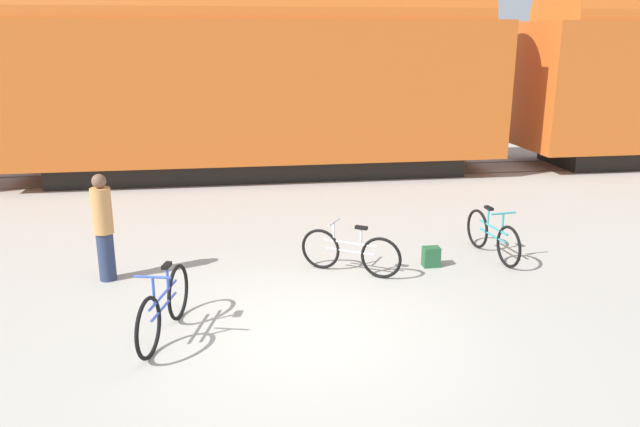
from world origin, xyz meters
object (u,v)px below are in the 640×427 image
at_px(freight_train, 258,67).
at_px(bicycle_silver, 350,252).
at_px(bicycle_teal, 492,236).
at_px(bicycle_blue, 164,307).
at_px(person_in_tan, 103,227).
at_px(backpack, 431,257).

distance_m(freight_train, bicycle_silver, 8.20).
bearing_deg(bicycle_teal, bicycle_blue, -157.45).
relative_size(bicycle_teal, bicycle_silver, 1.17).
bearing_deg(bicycle_silver, person_in_tan, 175.63).
distance_m(freight_train, person_in_tan, 8.22).
height_order(bicycle_teal, person_in_tan, person_in_tan).
distance_m(bicycle_silver, person_in_tan, 3.92).
distance_m(bicycle_teal, backpack, 1.26).
height_order(person_in_tan, backpack, person_in_tan).
bearing_deg(bicycle_silver, backpack, 4.08).
bearing_deg(bicycle_teal, backpack, -165.73).
xyz_separation_m(freight_train, bicycle_teal, (3.63, -7.32, -2.56)).
bearing_deg(bicycle_silver, bicycle_teal, 8.84).
height_order(freight_train, person_in_tan, freight_train).
bearing_deg(backpack, bicycle_teal, 14.27).
bearing_deg(freight_train, bicycle_teal, -63.62).
bearing_deg(bicycle_teal, person_in_tan, -179.02).
relative_size(freight_train, bicycle_blue, 23.06).
bearing_deg(person_in_tan, bicycle_blue, -174.06).
distance_m(freight_train, backpack, 8.46).
height_order(bicycle_teal, backpack, bicycle_teal).
height_order(freight_train, bicycle_blue, freight_train).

